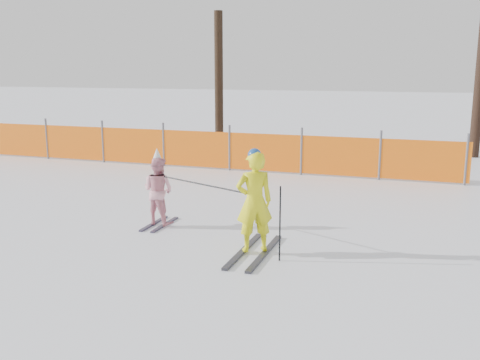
% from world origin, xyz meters
% --- Properties ---
extents(ground, '(120.00, 120.00, 0.00)m').
position_xyz_m(ground, '(0.00, 0.00, 0.00)').
color(ground, white).
rests_on(ground, ground).
extents(adult, '(0.67, 1.68, 1.61)m').
position_xyz_m(adult, '(0.41, -0.05, 0.79)').
color(adult, black).
rests_on(adult, ground).
extents(child, '(0.65, 0.98, 1.39)m').
position_xyz_m(child, '(-1.65, 0.84, 0.64)').
color(child, black).
rests_on(child, ground).
extents(ski_poles, '(2.41, 1.06, 1.12)m').
position_xyz_m(ski_poles, '(-0.09, 0.16, 0.78)').
color(ski_poles, black).
rests_on(ski_poles, ground).
extents(safety_fence, '(16.14, 0.06, 1.25)m').
position_xyz_m(safety_fence, '(-4.18, 6.18, 0.56)').
color(safety_fence, '#595960').
rests_on(safety_fence, ground).
extents(tree_trunks, '(10.30, 2.05, 6.34)m').
position_xyz_m(tree_trunks, '(2.61, 10.68, 2.81)').
color(tree_trunks, black).
rests_on(tree_trunks, ground).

